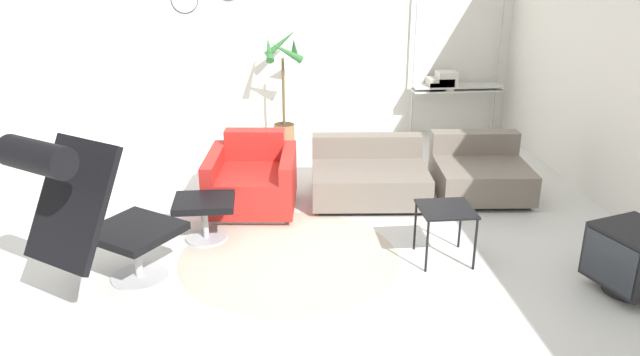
{
  "coord_description": "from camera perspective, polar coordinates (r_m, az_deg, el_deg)",
  "views": [
    {
      "loc": [
        -0.32,
        -5.03,
        2.47
      ],
      "look_at": [
        0.16,
        0.01,
        0.55
      ],
      "focal_mm": 35.0,
      "sensor_mm": 36.0,
      "label": 1
    }
  ],
  "objects": [
    {
      "name": "armchair_red",
      "position": [
        6.14,
        -6.22,
        -0.37
      ],
      "size": [
        0.93,
        0.97,
        0.71
      ],
      "rotation": [
        0.0,
        0.0,
        3.03
      ],
      "color": "silver",
      "rests_on": "ground_plane"
    },
    {
      "name": "couch_second",
      "position": [
        6.66,
        14.4,
        0.33
      ],
      "size": [
        0.99,
        0.98,
        0.59
      ],
      "rotation": [
        0.0,
        0.0,
        3.06
      ],
      "color": "black",
      "rests_on": "ground_plane"
    },
    {
      "name": "wall_back",
      "position": [
        8.28,
        -3.32,
        13.29
      ],
      "size": [
        12.0,
        0.09,
        2.8
      ],
      "color": "silver",
      "rests_on": "ground_plane"
    },
    {
      "name": "ground_plane",
      "position": [
        5.62,
        -1.64,
        -5.35
      ],
      "size": [
        12.0,
        12.0,
        0.0
      ],
      "primitive_type": "plane",
      "color": "silver"
    },
    {
      "name": "couch_low",
      "position": [
        6.37,
        4.48,
        -0.0
      ],
      "size": [
        1.22,
        1.0,
        0.59
      ],
      "rotation": [
        0.0,
        0.0,
        3.06
      ],
      "color": "black",
      "rests_on": "ground_plane"
    },
    {
      "name": "crt_television",
      "position": [
        5.2,
        26.74,
        -6.63
      ],
      "size": [
        0.64,
        0.66,
        0.51
      ],
      "rotation": [
        0.0,
        0.0,
        1.88
      ],
      "color": "black",
      "rests_on": "ground_plane"
    },
    {
      "name": "lounge_chair",
      "position": [
        4.6,
        -20.6,
        -2.17
      ],
      "size": [
        1.12,
        1.23,
        1.32
      ],
      "rotation": [
        0.0,
        0.0,
        -0.63
      ],
      "color": "#BCBCC1",
      "rests_on": "ground_plane"
    },
    {
      "name": "ottoman",
      "position": [
        5.54,
        -10.52,
        -2.78
      ],
      "size": [
        0.52,
        0.44,
        0.38
      ],
      "color": "#BCBCC1",
      "rests_on": "ground_plane"
    },
    {
      "name": "potted_plant",
      "position": [
        7.98,
        -3.36,
        7.49
      ],
      "size": [
        0.49,
        0.53,
        1.48
      ],
      "color": "brown",
      "rests_on": "ground_plane"
    },
    {
      "name": "round_rug",
      "position": [
        5.26,
        -2.86,
        -7.23
      ],
      "size": [
        1.84,
        1.84,
        0.01
      ],
      "color": "#BCB29E",
      "rests_on": "ground_plane"
    },
    {
      "name": "shelf_unit",
      "position": [
        8.49,
        11.59,
        8.51
      ],
      "size": [
        1.2,
        0.28,
        1.88
      ],
      "color": "#BCBCC1",
      "rests_on": "ground_plane"
    },
    {
      "name": "side_table",
      "position": [
        5.16,
        11.44,
        -3.21
      ],
      "size": [
        0.43,
        0.43,
        0.46
      ],
      "color": "black",
      "rests_on": "ground_plane"
    }
  ]
}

